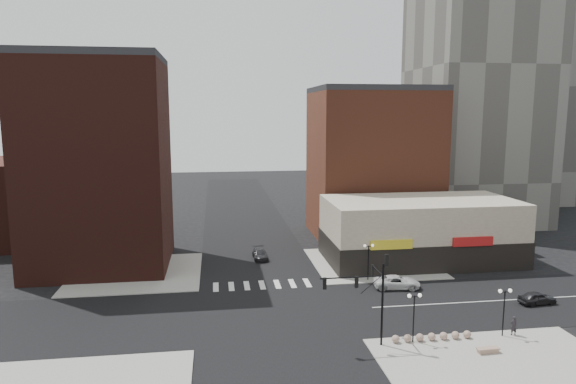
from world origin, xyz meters
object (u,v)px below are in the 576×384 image
object	(u,v)px
traffic_signal	(370,287)
dark_sedan_north	(260,254)
dark_sedan_east	(537,298)
stone_bench	(488,350)
white_suv	(397,282)
pedestrian	(514,326)
street_lamp_se_b	(505,300)
street_lamp_ne	(369,253)
street_lamp_se_a	(414,305)

from	to	relation	value
traffic_signal	dark_sedan_north	xyz separation A→B (m)	(-6.64, 26.37, -4.32)
dark_sedan_east	stone_bench	xyz separation A→B (m)	(-10.53, -9.40, -0.30)
white_suv	dark_sedan_north	distance (m)	19.27
stone_bench	pedestrian	bearing A→B (deg)	33.24
white_suv	pedestrian	xyz separation A→B (m)	(5.63, -13.06, 0.27)
street_lamp_se_b	pedestrian	world-z (taller)	street_lamp_se_b
street_lamp_ne	dark_sedan_east	bearing A→B (deg)	-32.65
pedestrian	street_lamp_se_a	bearing A→B (deg)	-1.52
street_lamp_ne	pedestrian	world-z (taller)	street_lamp_ne
traffic_signal	pedestrian	size ratio (longest dim) A/B	4.59
white_suv	stone_bench	size ratio (longest dim) A/B	2.75
street_lamp_se_b	stone_bench	xyz separation A→B (m)	(-2.87, -2.79, -2.94)
street_lamp_se_a	stone_bench	xyz separation A→B (m)	(5.13, -2.79, -2.94)
street_lamp_se_a	pedestrian	distance (m)	9.29
street_lamp_ne	street_lamp_se_b	bearing A→B (deg)	-66.37
street_lamp_ne	stone_bench	distance (m)	19.46
pedestrian	street_lamp_ne	bearing A→B (deg)	-64.97
street_lamp_se_a	stone_bench	distance (m)	6.54
dark_sedan_north	pedestrian	distance (m)	32.87
dark_sedan_east	dark_sedan_north	distance (m)	32.80
street_lamp_se_b	street_lamp_ne	xyz separation A→B (m)	(-7.00, 16.00, 0.00)
street_lamp_se_b	dark_sedan_north	xyz separation A→B (m)	(-18.40, 26.54, -2.65)
street_lamp_se_a	street_lamp_se_b	xyz separation A→B (m)	(8.00, 0.00, 0.00)
street_lamp_se_a	street_lamp_se_b	distance (m)	8.00
dark_sedan_north	traffic_signal	bearing A→B (deg)	-77.86
traffic_signal	street_lamp_se_b	distance (m)	11.88
traffic_signal	dark_sedan_north	distance (m)	27.53
dark_sedan_north	street_lamp_se_b	bearing A→B (deg)	-57.25
traffic_signal	dark_sedan_north	bearing A→B (deg)	104.13
street_lamp_ne	white_suv	world-z (taller)	street_lamp_ne
dark_sedan_north	street_lamp_se_a	bearing A→B (deg)	-70.58
white_suv	dark_sedan_north	size ratio (longest dim) A/B	1.15
street_lamp_ne	dark_sedan_north	xyz separation A→B (m)	(-11.40, 10.54, -2.65)
street_lamp_se_a	dark_sedan_east	xyz separation A→B (m)	(15.65, 6.61, -2.65)
street_lamp_se_b	pedestrian	bearing A→B (deg)	0.00
street_lamp_ne	white_suv	bearing A→B (deg)	-51.16
stone_bench	street_lamp_se_b	bearing A→B (deg)	41.60
street_lamp_se_a	dark_sedan_north	distance (m)	28.63
street_lamp_se_a	white_suv	xyz separation A→B (m)	(3.37, 13.06, -2.59)
white_suv	stone_bench	xyz separation A→B (m)	(1.76, -15.85, -0.36)
white_suv	stone_bench	world-z (taller)	white_suv
street_lamp_ne	white_suv	xyz separation A→B (m)	(2.37, -2.94, -2.59)
street_lamp_se_a	dark_sedan_east	distance (m)	17.20
dark_sedan_north	pedestrian	xyz separation A→B (m)	(19.40, -26.54, 0.33)
street_lamp_ne	white_suv	distance (m)	4.58
white_suv	pedestrian	distance (m)	14.22
street_lamp_se_a	dark_sedan_north	bearing A→B (deg)	111.40
white_suv	dark_sedan_north	world-z (taller)	white_suv
white_suv	street_lamp_se_b	bearing A→B (deg)	-152.79
dark_sedan_north	stone_bench	distance (m)	33.18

